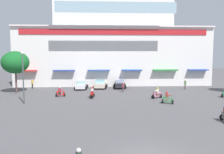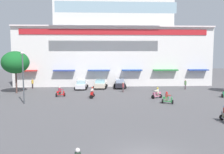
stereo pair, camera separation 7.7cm
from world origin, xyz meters
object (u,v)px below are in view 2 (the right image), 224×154
pedestrian_0 (185,84)px  pedestrian_1 (33,83)px  parked_car_0 (81,85)px  scooter_rider_3 (167,99)px  parked_car_1 (100,84)px  plaza_tree_0 (15,62)px  scooter_rider_0 (157,94)px  parked_car_2 (120,84)px  pedestrian_2 (123,86)px  scooter_rider_9 (92,93)px  scooter_rider_6 (60,92)px  streetlamp_near (23,74)px

pedestrian_0 → pedestrian_1: (-26.34, 2.61, 0.04)m
parked_car_0 → scooter_rider_3: 16.99m
parked_car_1 → pedestrian_1: (-11.87, 0.46, 0.23)m
plaza_tree_0 → scooter_rider_0: plaza_tree_0 is taller
plaza_tree_0 → scooter_rider_3: 23.31m
parked_car_0 → parked_car_2: parked_car_2 is taller
parked_car_1 → pedestrian_1: bearing=177.8°
scooter_rider_3 → pedestrian_2: pedestrian_2 is taller
scooter_rider_0 → pedestrian_1: bearing=152.5°
scooter_rider_0 → scooter_rider_3: bearing=-82.7°
scooter_rider_9 → pedestrian_2: pedestrian_2 is taller
parked_car_1 → parked_car_2: size_ratio=0.99×
scooter_rider_6 → pedestrian_1: 10.17m
scooter_rider_0 → pedestrian_1: size_ratio=0.91×
parked_car_0 → scooter_rider_9: (2.08, -8.22, -0.10)m
pedestrian_0 → pedestrian_2: (-10.89, -2.23, -0.03)m
parked_car_2 → streetlamp_near: (-12.98, -12.27, 2.95)m
scooter_rider_0 → streetlamp_near: streetlamp_near is taller
plaza_tree_0 → scooter_rider_6: 8.99m
plaza_tree_0 → parked_car_2: plaza_tree_0 is taller
scooter_rider_0 → scooter_rider_3: scooter_rider_0 is taller
parked_car_0 → streetlamp_near: 13.47m
parked_car_0 → pedestrian_2: pedestrian_2 is taller
parked_car_1 → pedestrian_0: pedestrian_0 is taller
parked_car_0 → streetlamp_near: streetlamp_near is taller
scooter_rider_9 → scooter_rider_0: bearing=-5.7°
pedestrian_1 → pedestrian_2: (15.45, -4.84, -0.07)m
scooter_rider_0 → scooter_rider_6: (-13.49, 2.04, -0.03)m
pedestrian_1 → scooter_rider_3: bearing=-34.3°
parked_car_1 → pedestrian_0: bearing=-8.4°
pedestrian_1 → streetlamp_near: size_ratio=0.27×
parked_car_1 → streetlamp_near: bearing=-127.9°
pedestrian_0 → parked_car_2: bearing=168.5°
pedestrian_0 → pedestrian_2: size_ratio=1.04×
plaza_tree_0 → parked_car_0: bearing=20.9°
scooter_rider_6 → streetlamp_near: (-3.71, -4.50, 3.13)m
pedestrian_0 → pedestrian_1: pedestrian_1 is taller
parked_car_2 → scooter_rider_9: parked_car_2 is taller
parked_car_0 → scooter_rider_3: scooter_rider_3 is taller
pedestrian_0 → streetlamp_near: bearing=-157.3°
parked_car_0 → parked_car_1: 3.33m
streetlamp_near → scooter_rider_0: bearing=8.1°
scooter_rider_3 → streetlamp_near: (-17.64, 1.02, 3.10)m
pedestrian_2 → streetlamp_near: 15.48m
pedestrian_2 → scooter_rider_0: bearing=-52.3°
scooter_rider_9 → streetlamp_near: (-8.30, -3.35, 3.10)m
scooter_rider_3 → pedestrian_0: size_ratio=0.92×
streetlamp_near → parked_car_2: bearing=43.4°
pedestrian_0 → scooter_rider_0: bearing=-131.8°
parked_car_0 → scooter_rider_9: 8.47m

